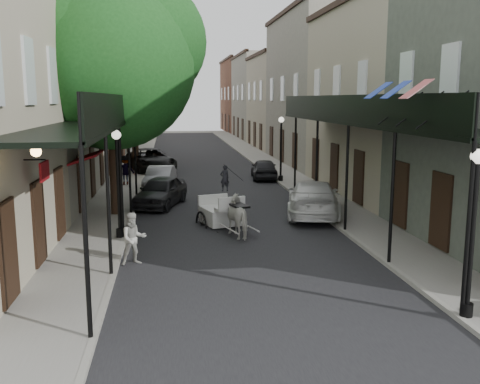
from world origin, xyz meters
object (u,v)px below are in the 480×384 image
object	(u,v)px
lamppost_right_far	(281,148)
pedestrian_walking	(134,239)
carriage	(217,200)
lamppost_left	(118,182)
tree_far	(139,84)
car_left_near	(161,191)
car_right_far	(264,169)
tree_near	(121,58)
car_left_far	(151,160)
pedestrian_sidewalk_left	(125,170)
horse	(241,216)
car_left_mid	(160,178)
lamppost_right_near	(472,231)
car_right_near	(313,198)

from	to	relation	value
lamppost_right_far	pedestrian_walking	distance (m)	16.69
carriage	lamppost_left	bearing A→B (deg)	-165.50
lamppost_left	lamppost_right_far	xyz separation A→B (m)	(8.20, 12.00, 0.00)
tree_far	car_left_near	xyz separation A→B (m)	(1.47, -12.28, -5.15)
lamppost_left	carriage	bearing A→B (deg)	31.30
lamppost_right_far	carriage	size ratio (longest dim) A/B	1.52
car_right_far	lamppost_right_far	bearing A→B (deg)	120.32
tree_near	car_left_far	bearing A→B (deg)	87.52
pedestrian_sidewalk_left	car_left_far	bearing A→B (deg)	-109.67
car_right_far	horse	bearing A→B (deg)	82.13
car_left_mid	pedestrian_sidewalk_left	bearing A→B (deg)	153.36
tree_far	lamppost_right_near	xyz separation A→B (m)	(8.35, -26.18, -3.79)
tree_near	car_right_far	distance (m)	13.41
tree_near	car_left_mid	world-z (taller)	tree_near
pedestrian_sidewalk_left	tree_far	bearing A→B (deg)	-103.74
lamppost_left	car_right_near	size ratio (longest dim) A/B	0.72
lamppost_right_near	car_right_far	world-z (taller)	lamppost_right_near
horse	car_left_mid	size ratio (longest dim) A/B	0.45
tree_far	pedestrian_walking	distance (m)	21.62
horse	pedestrian_walking	size ratio (longest dim) A/B	1.10
pedestrian_sidewalk_left	car_left_mid	size ratio (longest dim) A/B	0.43
tree_near	tree_far	world-z (taller)	tree_near
tree_far	lamppost_left	size ratio (longest dim) A/B	2.32
pedestrian_walking	car_right_far	xyz separation A→B (m)	(6.84, 16.38, -0.16)
tree_far	car_right_far	size ratio (longest dim) A/B	2.34
lamppost_right_far	car_right_far	size ratio (longest dim) A/B	1.01
pedestrian_walking	car_right_far	bearing A→B (deg)	49.50
lamppost_right_near	pedestrian_walking	size ratio (longest dim) A/B	2.36
lamppost_right_near	car_right_far	xyz separation A→B (m)	(-0.71, 21.55, -1.42)
lamppost_right_far	car_right_far	world-z (taller)	lamppost_right_far
car_left_near	car_right_near	xyz separation A→B (m)	(6.37, -2.90, 0.06)
lamppost_left	pedestrian_sidewalk_left	xyz separation A→B (m)	(-0.71, 11.75, -1.11)
lamppost_right_near	car_right_near	world-z (taller)	lamppost_right_near
tree_far	car_right_near	xyz separation A→B (m)	(7.85, -15.18, -5.09)
tree_near	pedestrian_sidewalk_left	world-z (taller)	tree_near
tree_far	car_right_far	world-z (taller)	tree_far
tree_far	car_right_near	distance (m)	17.83
horse	car_left_far	distance (m)	18.38
pedestrian_sidewalk_left	horse	bearing A→B (deg)	104.10
lamppost_right_far	horse	xyz separation A→B (m)	(-3.97, -12.00, -1.32)
tree_near	tree_far	size ratio (longest dim) A/B	1.12
car_right_far	car_left_near	bearing A→B (deg)	56.81
tree_far	lamppost_right_near	bearing A→B (deg)	-72.32
car_right_near	car_left_far	bearing A→B (deg)	-50.36
tree_far	car_left_mid	world-z (taller)	tree_far
car_left_far	lamppost_right_near	bearing A→B (deg)	-88.08
tree_near	tree_far	xyz separation A→B (m)	(-0.05, 14.00, -0.65)
tree_near	horse	world-z (taller)	tree_near
tree_far	horse	distance (m)	19.38
lamppost_right_near	car_left_mid	xyz separation A→B (m)	(-6.98, 18.40, -1.42)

